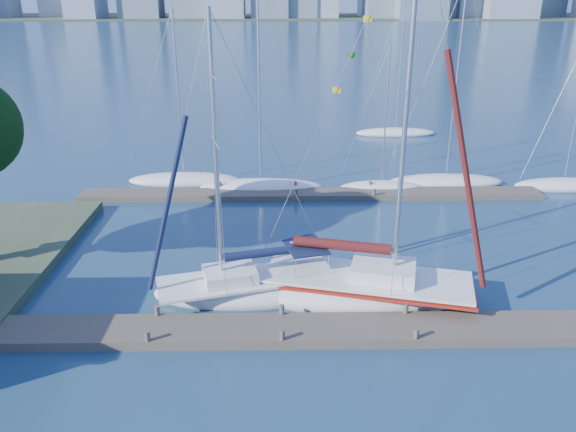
{
  "coord_description": "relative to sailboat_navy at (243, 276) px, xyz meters",
  "views": [
    {
      "loc": [
        -0.09,
        -18.62,
        12.4
      ],
      "look_at": [
        0.3,
        4.0,
        3.41
      ],
      "focal_mm": 35.0,
      "sensor_mm": 36.0,
      "label": 1
    }
  ],
  "objects": [
    {
      "name": "sailboat_navy",
      "position": [
        0.0,
        0.0,
        0.0
      ],
      "size": [
        8.23,
        4.51,
        12.54
      ],
      "rotation": [
        0.0,
        0.0,
        0.26
      ],
      "color": "silver",
      "rests_on": "ground"
    },
    {
      "name": "far_dock",
      "position": [
        3.69,
        13.01,
        -0.84
      ],
      "size": [
        30.0,
        1.8,
        0.36
      ],
      "primitive_type": "cube",
      "color": "#50473A",
      "rests_on": "ground"
    },
    {
      "name": "sailboat_maroon",
      "position": [
        5.38,
        -0.24,
        0.19
      ],
      "size": [
        9.98,
        5.36,
        16.27
      ],
      "rotation": [
        0.0,
        0.0,
        -0.25
      ],
      "color": "silver",
      "rests_on": "ground"
    },
    {
      "name": "bg_boat_5",
      "position": [
        21.05,
        14.44,
        -0.78
      ],
      "size": [
        6.99,
        3.14,
        11.0
      ],
      "rotation": [
        0.0,
        0.0,
        0.17
      ],
      "color": "silver",
      "rests_on": "ground"
    },
    {
      "name": "bg_boat_1",
      "position": [
        0.39,
        14.39,
        -0.75
      ],
      "size": [
        8.61,
        4.45,
        14.01
      ],
      "rotation": [
        0.0,
        0.0,
        -0.28
      ],
      "color": "silver",
      "rests_on": "ground"
    },
    {
      "name": "bg_boat_3",
      "position": [
        8.52,
        14.23,
        -0.8
      ],
      "size": [
        5.85,
        2.6,
        9.86
      ],
      "rotation": [
        0.0,
        0.0,
        -0.13
      ],
      "color": "silver",
      "rests_on": "ground"
    },
    {
      "name": "bg_boat_4",
      "position": [
        13.19,
        15.3,
        -0.75
      ],
      "size": [
        8.2,
        3.11,
        13.87
      ],
      "rotation": [
        0.0,
        0.0,
        -0.12
      ],
      "color": "silver",
      "rests_on": "ground"
    },
    {
      "name": "far_shore",
      "position": [
        1.69,
        317.01,
        -1.02
      ],
      "size": [
        800.0,
        100.0,
        1.5
      ],
      "primitive_type": "cube",
      "color": "#38472D",
      "rests_on": "ground"
    },
    {
      "name": "ground",
      "position": [
        1.69,
        -2.99,
        -1.02
      ],
      "size": [
        700.0,
        700.0,
        0.0
      ],
      "primitive_type": "plane",
      "color": "navy",
      "rests_on": "ground"
    },
    {
      "name": "bg_boat_7",
      "position": [
        12.62,
        30.17,
        -0.78
      ],
      "size": [
        7.74,
        3.46,
        12.86
      ],
      "rotation": [
        0.0,
        0.0,
        -0.21
      ],
      "color": "silver",
      "rests_on": "ground"
    },
    {
      "name": "near_dock",
      "position": [
        1.69,
        -2.99,
        -0.82
      ],
      "size": [
        26.0,
        2.0,
        0.4
      ],
      "primitive_type": "cube",
      "color": "#50473A",
      "rests_on": "ground"
    },
    {
      "name": "bg_boat_0",
      "position": [
        -5.05,
        16.0,
        -0.77
      ],
      "size": [
        7.9,
        2.64,
        12.0
      ],
      "rotation": [
        0.0,
        0.0,
        -0.06
      ],
      "color": "silver",
      "rests_on": "ground"
    }
  ]
}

